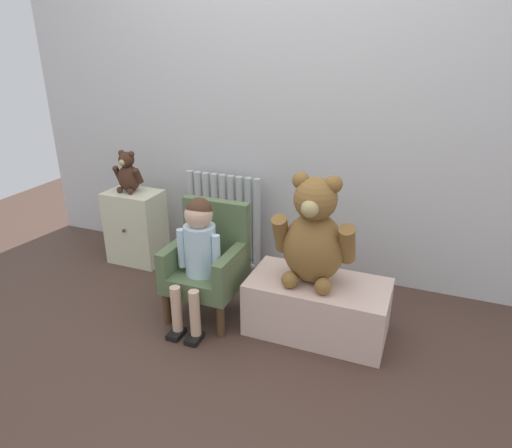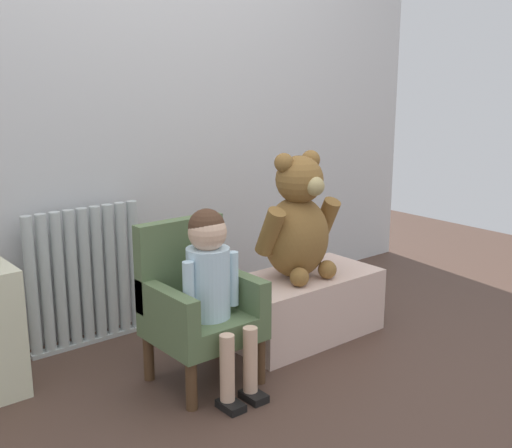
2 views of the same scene
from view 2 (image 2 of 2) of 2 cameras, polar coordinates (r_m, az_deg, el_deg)
name	(u,v)px [view 2 (image 2 of 2)]	position (r m, az deg, el deg)	size (l,w,h in m)	color
ground_plane	(312,407)	(2.52, 4.96, -15.91)	(6.00, 6.00, 0.00)	#453027
back_wall	(139,78)	(3.16, -10.38, 12.68)	(3.80, 0.05, 2.40)	silver
radiator	(86,278)	(3.02, -14.89, -4.62)	(0.56, 0.05, 0.64)	#B3BCBA
child_armchair	(197,304)	(2.61, -5.28, -7.06)	(0.40, 0.37, 0.65)	#546943
child_figure	(212,274)	(2.47, -3.95, -4.50)	(0.25, 0.35, 0.73)	silver
low_bench	(303,305)	(3.06, 4.20, -7.23)	(0.73, 0.38, 0.30)	beige
large_teddy_bear	(298,223)	(2.92, 3.74, 0.08)	(0.42, 0.30, 0.58)	brown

